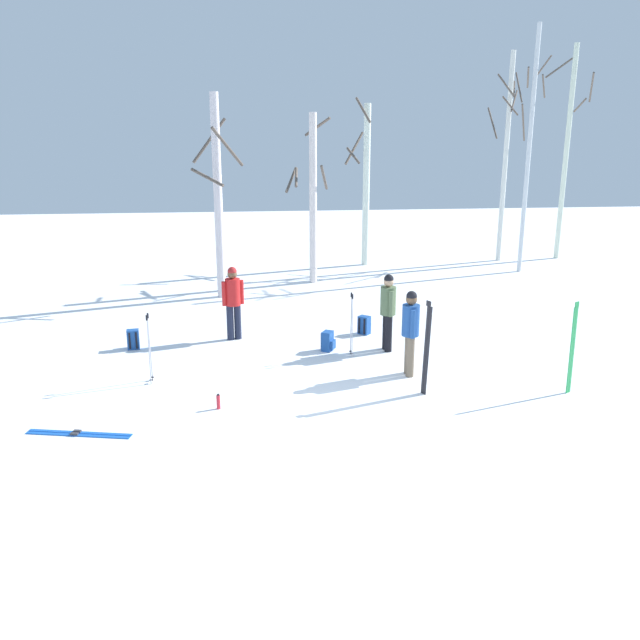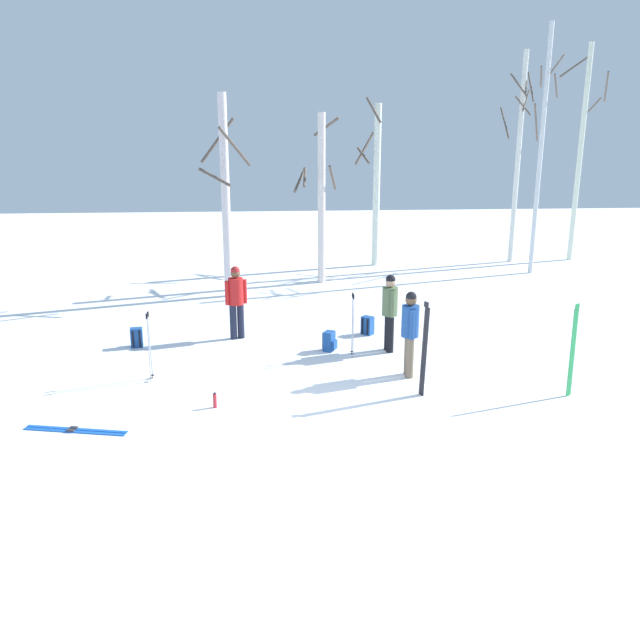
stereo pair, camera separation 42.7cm
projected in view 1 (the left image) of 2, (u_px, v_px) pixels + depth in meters
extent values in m
plane|color=white|center=(338.00, 413.00, 11.44)|extent=(60.00, 60.00, 0.00)
cylinder|color=#1E2338|center=(230.00, 323.00, 15.36)|extent=(0.16, 0.16, 0.82)
cylinder|color=#1E2338|center=(238.00, 322.00, 15.43)|extent=(0.16, 0.16, 0.82)
cylinder|color=red|center=(233.00, 292.00, 15.20)|extent=(0.34, 0.34, 0.62)
sphere|color=brown|center=(232.00, 274.00, 15.08)|extent=(0.22, 0.22, 0.22)
sphere|color=#B22626|center=(232.00, 271.00, 15.06)|extent=(0.21, 0.21, 0.21)
cylinder|color=red|center=(224.00, 294.00, 15.12)|extent=(0.10, 0.10, 0.56)
cylinder|color=red|center=(242.00, 292.00, 15.29)|extent=(0.10, 0.10, 0.56)
cylinder|color=black|center=(388.00, 334.00, 14.53)|extent=(0.16, 0.16, 0.82)
cylinder|color=black|center=(386.00, 331.00, 14.70)|extent=(0.16, 0.16, 0.82)
cylinder|color=#566B47|center=(388.00, 301.00, 14.42)|extent=(0.34, 0.34, 0.62)
sphere|color=tan|center=(389.00, 282.00, 14.30)|extent=(0.22, 0.22, 0.22)
sphere|color=black|center=(389.00, 279.00, 14.28)|extent=(0.21, 0.21, 0.21)
cylinder|color=#566B47|center=(391.00, 304.00, 14.22)|extent=(0.10, 0.10, 0.56)
cylinder|color=#566B47|center=(385.00, 299.00, 14.62)|extent=(0.10, 0.10, 0.56)
cylinder|color=#72604C|center=(408.00, 354.00, 13.21)|extent=(0.16, 0.16, 0.82)
cylinder|color=#72604C|center=(410.00, 357.00, 13.04)|extent=(0.16, 0.16, 0.82)
cylinder|color=#1E478C|center=(411.00, 320.00, 12.93)|extent=(0.34, 0.34, 0.62)
sphere|color=brown|center=(412.00, 299.00, 12.82)|extent=(0.22, 0.22, 0.22)
sphere|color=black|center=(412.00, 296.00, 12.80)|extent=(0.21, 0.21, 0.21)
cylinder|color=#1E478C|center=(409.00, 318.00, 13.14)|extent=(0.10, 0.10, 0.56)
cylinder|color=#1E478C|center=(413.00, 324.00, 12.73)|extent=(0.10, 0.10, 0.56)
cube|color=black|center=(425.00, 350.00, 12.04)|extent=(0.08, 0.14, 1.69)
cube|color=black|center=(428.00, 303.00, 11.80)|extent=(0.04, 0.06, 0.10)
cube|color=black|center=(428.00, 351.00, 11.99)|extent=(0.08, 0.14, 1.69)
cube|color=black|center=(430.00, 304.00, 11.75)|extent=(0.04, 0.06, 0.10)
cube|color=green|center=(573.00, 350.00, 12.12)|extent=(0.09, 0.07, 1.66)
cube|color=green|center=(578.00, 304.00, 11.88)|extent=(0.06, 0.04, 0.10)
cube|color=green|center=(571.00, 351.00, 12.08)|extent=(0.09, 0.07, 1.66)
cube|color=green|center=(576.00, 305.00, 11.84)|extent=(0.06, 0.04, 0.10)
cube|color=blue|center=(80.00, 433.00, 10.68)|extent=(1.70, 0.44, 0.02)
cube|color=#333338|center=(77.00, 431.00, 10.68)|extent=(0.13, 0.09, 0.03)
cube|color=blue|center=(78.00, 435.00, 10.59)|extent=(1.70, 0.44, 0.02)
cube|color=#333338|center=(74.00, 434.00, 10.58)|extent=(0.13, 0.09, 0.03)
cylinder|color=#B2B2BC|center=(150.00, 350.00, 12.75)|extent=(0.02, 0.10, 1.26)
cylinder|color=black|center=(148.00, 316.00, 12.56)|extent=(0.04, 0.04, 0.10)
cylinder|color=black|center=(152.00, 377.00, 12.90)|extent=(0.07, 0.07, 0.01)
cylinder|color=#B2B2BC|center=(149.00, 352.00, 12.61)|extent=(0.02, 0.10, 1.26)
cylinder|color=black|center=(147.00, 318.00, 12.42)|extent=(0.04, 0.04, 0.10)
cylinder|color=black|center=(151.00, 380.00, 12.76)|extent=(0.07, 0.07, 0.01)
cylinder|color=#B2B2BC|center=(351.00, 326.00, 14.27)|extent=(0.02, 0.10, 1.28)
cylinder|color=black|center=(351.00, 295.00, 14.08)|extent=(0.04, 0.04, 0.10)
cylinder|color=black|center=(351.00, 351.00, 14.43)|extent=(0.07, 0.07, 0.01)
cylinder|color=#B2B2BC|center=(352.00, 328.00, 14.13)|extent=(0.02, 0.10, 1.28)
cylinder|color=black|center=(353.00, 297.00, 13.94)|extent=(0.04, 0.04, 0.10)
cylinder|color=black|center=(352.00, 353.00, 14.28)|extent=(0.07, 0.07, 0.01)
cube|color=#1E4C99|center=(328.00, 341.00, 14.64)|extent=(0.30, 0.32, 0.44)
cube|color=#1E4C99|center=(333.00, 345.00, 14.61)|extent=(0.15, 0.20, 0.20)
cube|color=black|center=(321.00, 341.00, 14.62)|extent=(0.04, 0.04, 0.37)
cube|color=black|center=(324.00, 339.00, 14.74)|extent=(0.04, 0.04, 0.37)
cube|color=#1E4C99|center=(133.00, 339.00, 14.76)|extent=(0.28, 0.23, 0.44)
cube|color=#1E4C99|center=(134.00, 340.00, 14.90)|extent=(0.20, 0.08, 0.20)
cube|color=black|center=(136.00, 341.00, 14.67)|extent=(0.04, 0.03, 0.37)
cube|color=black|center=(130.00, 341.00, 14.63)|extent=(0.04, 0.03, 0.37)
cube|color=#1E4C99|center=(364.00, 325.00, 15.84)|extent=(0.33, 0.32, 0.44)
cube|color=#1E4C99|center=(367.00, 326.00, 15.96)|extent=(0.19, 0.17, 0.20)
cube|color=black|center=(364.00, 327.00, 15.71)|extent=(0.04, 0.04, 0.37)
cube|color=black|center=(359.00, 326.00, 15.79)|extent=(0.04, 0.04, 0.37)
cylinder|color=red|center=(218.00, 402.00, 11.58)|extent=(0.07, 0.07, 0.25)
cylinder|color=black|center=(218.00, 395.00, 11.54)|extent=(0.04, 0.04, 0.02)
cylinder|color=silver|center=(218.00, 198.00, 18.69)|extent=(0.24, 0.24, 5.70)
cylinder|color=brown|center=(227.00, 147.00, 17.97)|extent=(0.87, 0.75, 1.07)
cylinder|color=brown|center=(209.00, 140.00, 18.67)|extent=(1.00, 0.50, 1.24)
cylinder|color=brown|center=(207.00, 177.00, 18.08)|extent=(0.93, 0.59, 0.50)
cylinder|color=silver|center=(313.00, 200.00, 20.62)|extent=(0.24, 0.24, 5.22)
cylinder|color=brown|center=(318.00, 127.00, 20.38)|extent=(0.80, 0.46, 0.59)
cylinder|color=brown|center=(296.00, 177.00, 20.42)|extent=(0.18, 1.07, 0.54)
cylinder|color=brown|center=(291.00, 180.00, 20.56)|extent=(0.48, 1.37, 0.71)
cylinder|color=brown|center=(324.00, 178.00, 20.35)|extent=(0.34, 0.74, 0.78)
cylinder|color=silver|center=(366.00, 186.00, 23.38)|extent=(0.24, 0.24, 5.59)
cylinder|color=brown|center=(354.00, 148.00, 23.32)|extent=(0.82, 0.88, 1.11)
cylinder|color=brown|center=(363.00, 110.00, 22.45)|extent=(0.53, 0.49, 0.86)
cylinder|color=brown|center=(353.00, 155.00, 22.91)|extent=(0.34, 1.06, 0.53)
cylinder|color=silver|center=(529.00, 153.00, 21.87)|extent=(0.15, 0.15, 7.96)
cylinder|color=brown|center=(544.00, 65.00, 21.22)|extent=(0.20, 0.66, 0.56)
cylinder|color=brown|center=(544.00, 86.00, 21.17)|extent=(0.40, 0.54, 0.70)
cylinder|color=brown|center=(514.00, 88.00, 21.46)|extent=(0.50, 1.19, 0.52)
cylinder|color=brown|center=(514.00, 101.00, 21.63)|extent=(0.62, 1.09, 0.73)
cylinder|color=brown|center=(519.00, 87.00, 21.32)|extent=(0.18, 1.01, 0.99)
cylinder|color=silver|center=(505.00, 159.00, 23.92)|extent=(0.18, 0.18, 7.37)
cylinder|color=brown|center=(492.00, 123.00, 23.54)|extent=(0.10, 1.19, 1.09)
cylinder|color=brown|center=(510.00, 106.00, 23.16)|extent=(0.60, 0.23, 0.67)
cylinder|color=brown|center=(523.00, 123.00, 23.36)|extent=(0.62, 0.96, 1.25)
cylinder|color=brown|center=(528.00, 77.00, 23.00)|extent=(0.52, 1.06, 0.63)
cylinder|color=brown|center=(506.00, 86.00, 22.99)|extent=(0.54, 0.59, 0.83)
cylinder|color=silver|center=(566.00, 155.00, 24.32)|extent=(0.18, 0.18, 7.66)
cylinder|color=brown|center=(580.00, 105.00, 23.90)|extent=(0.12, 0.75, 0.48)
cylinder|color=brown|center=(561.00, 66.00, 24.06)|extent=(1.34, 0.45, 0.87)
cylinder|color=brown|center=(592.00, 87.00, 23.48)|extent=(0.62, 1.20, 0.95)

